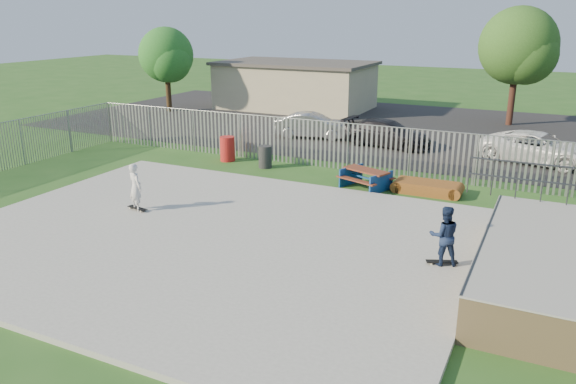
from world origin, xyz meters
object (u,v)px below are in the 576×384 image
at_px(picnic_table, 366,179).
at_px(car_white, 538,148).
at_px(tree_mid, 518,46).
at_px(skater_white, 136,187).
at_px(car_dark, 387,133).
at_px(tree_left, 166,55).
at_px(funbox, 427,188).
at_px(skater_navy, 444,236).
at_px(car_silver, 313,126).
at_px(trash_bin_red, 227,149).
at_px(trash_bin_grey, 265,157).

xyz_separation_m(picnic_table, car_white, (5.63, 6.87, 0.32)).
bearing_deg(tree_mid, skater_white, -113.21).
relative_size(car_dark, tree_left, 0.80).
relative_size(funbox, skater_white, 1.35).
xyz_separation_m(car_dark, skater_navy, (5.35, -13.17, 0.27)).
height_order(funbox, car_silver, car_silver).
height_order(car_silver, car_dark, car_silver).
xyz_separation_m(trash_bin_red, tree_left, (-10.75, 9.88, 3.19)).
relative_size(car_silver, tree_left, 0.72).
relative_size(car_silver, skater_navy, 2.53).
bearing_deg(picnic_table, skater_white, -113.37).
bearing_deg(car_dark, skater_white, 168.07).
xyz_separation_m(car_dark, tree_left, (-16.34, 3.95, 3.07)).
relative_size(funbox, trash_bin_grey, 2.23).
bearing_deg(skater_white, car_white, -109.73).
bearing_deg(car_silver, tree_mid, -59.49).
distance_m(car_silver, car_white, 11.06).
distance_m(trash_bin_red, car_silver, 6.32).
xyz_separation_m(picnic_table, car_dark, (-1.32, 7.22, 0.29)).
xyz_separation_m(car_silver, tree_left, (-12.25, 3.73, 3.06)).
xyz_separation_m(funbox, car_white, (3.39, 6.47, 0.48)).
bearing_deg(skater_navy, trash_bin_grey, -60.94).
relative_size(tree_mid, skater_white, 4.33).
distance_m(picnic_table, car_white, 8.89).
distance_m(funbox, tree_left, 22.91).
height_order(car_white, skater_white, skater_white).
distance_m(trash_bin_grey, skater_white, 7.15).
distance_m(picnic_table, funbox, 2.28).
bearing_deg(picnic_table, car_silver, 146.52).
height_order(trash_bin_red, car_silver, car_silver).
height_order(tree_left, tree_mid, tree_mid).
height_order(funbox, tree_left, tree_left).
xyz_separation_m(car_dark, skater_white, (-4.51, -13.29, 0.27)).
height_order(car_white, tree_left, tree_left).
height_order(skater_navy, skater_white, same).
bearing_deg(car_white, trash_bin_red, 127.25).
distance_m(trash_bin_red, tree_left, 14.95).
bearing_deg(car_dark, skater_navy, -151.10).
bearing_deg(car_white, tree_mid, 25.73).
distance_m(funbox, trash_bin_red, 9.20).
bearing_deg(trash_bin_red, car_silver, 76.32).
distance_m(car_white, skater_navy, 12.91).
relative_size(picnic_table, skater_navy, 1.36).
bearing_deg(funbox, tree_mid, 84.54).
bearing_deg(car_silver, car_dark, -105.81).
bearing_deg(skater_navy, skater_white, -22.15).
height_order(tree_left, skater_navy, tree_left).
distance_m(picnic_table, skater_navy, 7.20).
height_order(trash_bin_red, trash_bin_grey, trash_bin_red).
bearing_deg(skater_white, tree_mid, -91.40).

